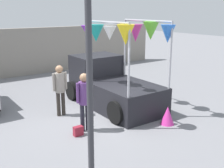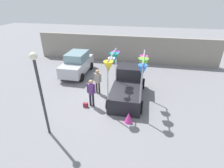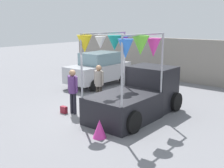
% 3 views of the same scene
% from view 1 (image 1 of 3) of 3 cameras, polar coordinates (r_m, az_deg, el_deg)
% --- Properties ---
extents(ground_plane, '(60.00, 60.00, 0.00)m').
position_cam_1_polar(ground_plane, '(9.54, -2.78, -7.14)').
color(ground_plane, slate).
extents(vendor_truck, '(2.51, 4.15, 3.23)m').
position_cam_1_polar(vendor_truck, '(10.72, -0.36, 0.67)').
color(vendor_truck, black).
rests_on(vendor_truck, ground).
extents(person_customer, '(0.53, 0.34, 1.79)m').
position_cam_1_polar(person_customer, '(8.36, -5.62, -2.51)').
color(person_customer, black).
rests_on(person_customer, ground).
extents(person_vendor, '(0.53, 0.34, 1.77)m').
position_cam_1_polar(person_vendor, '(9.70, -10.53, -0.29)').
color(person_vendor, '#2D2823').
rests_on(person_vendor, ground).
extents(handbag, '(0.28, 0.16, 0.28)m').
position_cam_1_polar(handbag, '(8.37, -6.87, -9.46)').
color(handbag, maroon).
rests_on(handbag, ground).
extents(street_lamp, '(0.32, 0.32, 4.15)m').
position_cam_1_polar(street_lamp, '(5.02, -4.67, 4.64)').
color(street_lamp, '#333338').
rests_on(street_lamp, ground).
extents(brick_boundary_wall, '(18.00, 0.36, 2.60)m').
position_cam_1_polar(brick_boundary_wall, '(16.28, -18.13, 6.14)').
color(brick_boundary_wall, gray).
rests_on(brick_boundary_wall, ground).
extents(folded_kite_bundle_magenta, '(0.53, 0.53, 0.60)m').
position_cam_1_polar(folded_kite_bundle_magenta, '(9.20, 11.21, -6.27)').
color(folded_kite_bundle_magenta, '#D83399').
rests_on(folded_kite_bundle_magenta, ground).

